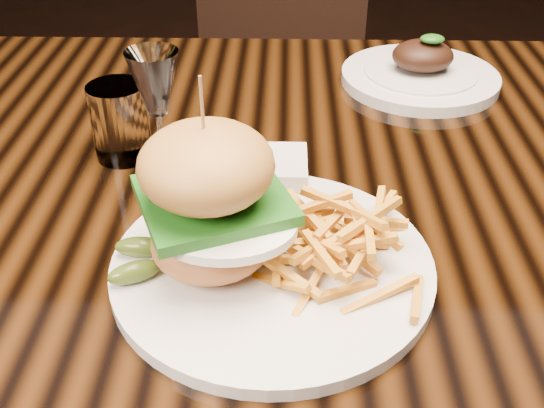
{
  "coord_description": "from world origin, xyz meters",
  "views": [
    {
      "loc": [
        -0.03,
        -0.7,
        1.18
      ],
      "look_at": [
        -0.05,
        -0.18,
        0.81
      ],
      "focal_mm": 42.0,
      "sensor_mm": 36.0,
      "label": 1
    }
  ],
  "objects_px": {
    "burger_plate": "(259,229)",
    "chair_far": "(275,56)",
    "far_dish": "(420,74)",
    "dining_table": "(309,213)",
    "wine_glass": "(155,89)"
  },
  "relations": [
    {
      "from": "chair_far",
      "to": "far_dish",
      "type": "bearing_deg",
      "value": -61.54
    },
    {
      "from": "wine_glass",
      "to": "chair_far",
      "type": "xyz_separation_m",
      "value": [
        0.12,
        0.93,
        -0.33
      ]
    },
    {
      "from": "chair_far",
      "to": "burger_plate",
      "type": "bearing_deg",
      "value": -82.42
    },
    {
      "from": "burger_plate",
      "to": "chair_far",
      "type": "bearing_deg",
      "value": 79.96
    },
    {
      "from": "burger_plate",
      "to": "chair_far",
      "type": "relative_size",
      "value": 0.34
    },
    {
      "from": "dining_table",
      "to": "chair_far",
      "type": "bearing_deg",
      "value": 94.15
    },
    {
      "from": "burger_plate",
      "to": "chair_far",
      "type": "height_order",
      "value": "burger_plate"
    },
    {
      "from": "wine_glass",
      "to": "far_dish",
      "type": "height_order",
      "value": "wine_glass"
    },
    {
      "from": "dining_table",
      "to": "chair_far",
      "type": "height_order",
      "value": "chair_far"
    },
    {
      "from": "burger_plate",
      "to": "far_dish",
      "type": "xyz_separation_m",
      "value": [
        0.24,
        0.47,
        -0.04
      ]
    },
    {
      "from": "dining_table",
      "to": "burger_plate",
      "type": "xyz_separation_m",
      "value": [
        -0.06,
        -0.21,
        0.13
      ]
    },
    {
      "from": "wine_glass",
      "to": "far_dish",
      "type": "relative_size",
      "value": 0.66
    },
    {
      "from": "burger_plate",
      "to": "far_dish",
      "type": "height_order",
      "value": "burger_plate"
    },
    {
      "from": "dining_table",
      "to": "far_dish",
      "type": "height_order",
      "value": "far_dish"
    },
    {
      "from": "far_dish",
      "to": "chair_far",
      "type": "height_order",
      "value": "chair_far"
    }
  ]
}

